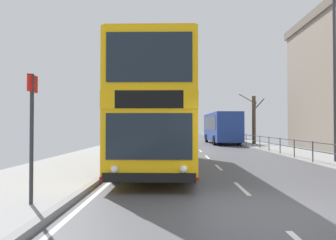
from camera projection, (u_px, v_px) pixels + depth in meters
name	position (u px, v px, depth m)	size (l,w,h in m)	color
ground	(233.00, 210.00, 6.68)	(15.80, 140.00, 0.20)	#4D4D53
double_decker_bus_main	(159.00, 113.00, 13.93)	(2.73, 11.29, 4.48)	#F4B20F
background_bus_far_lane	(221.00, 127.00, 33.97)	(2.84, 9.79, 3.16)	navy
pedestrian_railing_far_kerb	(274.00, 142.00, 20.69)	(0.05, 29.95, 0.95)	#2D3338
bus_stop_sign_near	(32.00, 124.00, 6.81)	(0.08, 0.44, 2.72)	#2D2D33
street_lamp_far_side	(335.00, 56.00, 15.28)	(0.28, 0.60, 8.63)	#38383D
bare_tree_far_00	(254.00, 118.00, 31.06)	(2.31, 2.10, 4.92)	#4C3D2D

